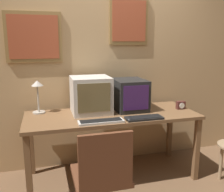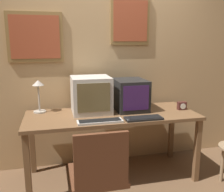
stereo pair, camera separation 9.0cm
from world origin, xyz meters
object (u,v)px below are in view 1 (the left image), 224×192
at_px(mouse_near_keyboard, 128,119).
at_px(desk_clock, 181,105).
at_px(keyboard_main, 101,121).
at_px(monitor_right, 130,95).
at_px(monitor_left, 91,95).
at_px(keyboard_side, 144,118).
at_px(desk_lamp, 38,91).
at_px(office_chair, 102,186).

xyz_separation_m(mouse_near_keyboard, desk_clock, (0.75, 0.27, 0.03)).
bearing_deg(mouse_near_keyboard, keyboard_main, 177.64).
relative_size(monitor_right, desk_clock, 4.37).
relative_size(monitor_left, monitor_right, 0.96).
relative_size(keyboard_main, keyboard_side, 1.16).
bearing_deg(mouse_near_keyboard, desk_lamp, 148.61).
relative_size(keyboard_main, desk_lamp, 1.22).
bearing_deg(keyboard_main, desk_clock, 13.83).
bearing_deg(keyboard_main, desk_lamp, 138.64).
xyz_separation_m(keyboard_main, mouse_near_keyboard, (0.28, -0.01, 0.01)).
relative_size(monitor_right, keyboard_main, 0.98).
xyz_separation_m(monitor_left, desk_clock, (1.06, -0.14, -0.16)).
bearing_deg(desk_lamp, mouse_near_keyboard, -31.39).
bearing_deg(mouse_near_keyboard, office_chair, -128.75).
distance_m(monitor_right, office_chair, 1.19).
distance_m(mouse_near_keyboard, office_chair, 0.74).
bearing_deg(keyboard_side, mouse_near_keyboard, -176.44).
relative_size(monitor_left, mouse_near_keyboard, 4.10).
relative_size(desk_clock, desk_lamp, 0.27).
height_order(keyboard_main, mouse_near_keyboard, mouse_near_keyboard).
relative_size(keyboard_side, mouse_near_keyboard, 3.76).
bearing_deg(monitor_left, keyboard_main, -86.20).
bearing_deg(monitor_left, monitor_right, 0.88).
relative_size(mouse_near_keyboard, desk_lamp, 0.28).
bearing_deg(office_chair, desk_lamp, 115.06).
relative_size(keyboard_main, desk_clock, 4.48).
height_order(mouse_near_keyboard, office_chair, office_chair).
height_order(monitor_left, keyboard_main, monitor_left).
relative_size(monitor_left, keyboard_main, 0.94).
distance_m(monitor_left, mouse_near_keyboard, 0.54).
bearing_deg(keyboard_main, keyboard_side, -0.10).
distance_m(monitor_left, desk_lamp, 0.59).
bearing_deg(monitor_right, mouse_near_keyboard, -110.44).
xyz_separation_m(desk_lamp, office_chair, (0.48, -1.03, -0.62)).
bearing_deg(monitor_left, office_chair, -95.56).
bearing_deg(keyboard_main, office_chair, -102.68).
distance_m(keyboard_main, mouse_near_keyboard, 0.28).
height_order(desk_lamp, office_chair, desk_lamp).
bearing_deg(desk_lamp, desk_clock, -9.45).
xyz_separation_m(monitor_right, desk_clock, (0.59, -0.15, -0.13)).
relative_size(monitor_left, keyboard_side, 1.09).
bearing_deg(office_chair, monitor_right, 58.74).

